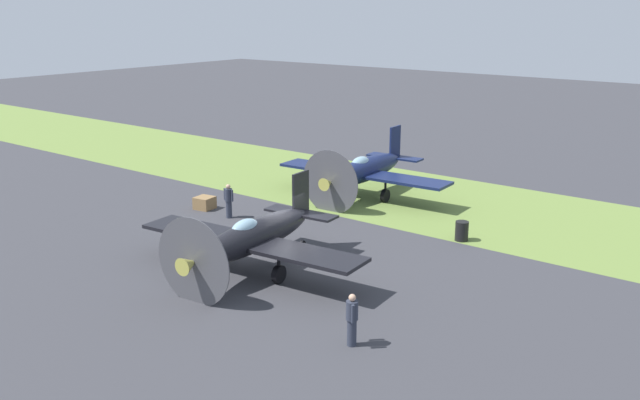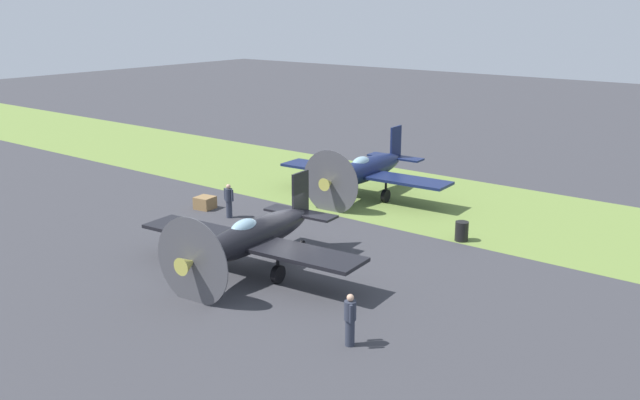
# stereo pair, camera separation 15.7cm
# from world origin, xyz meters

# --- Properties ---
(ground_plane) EXTENTS (160.00, 160.00, 0.00)m
(ground_plane) POSITION_xyz_m (0.00, 0.00, 0.00)
(ground_plane) COLOR #38383D
(grass_verge) EXTENTS (120.00, 11.00, 0.01)m
(grass_verge) POSITION_xyz_m (0.00, -11.41, 0.00)
(grass_verge) COLOR olive
(grass_verge) RESTS_ON ground
(airplane_lead) EXTENTS (10.09, 7.99, 3.58)m
(airplane_lead) POSITION_xyz_m (-0.35, 2.31, 1.50)
(airplane_lead) COLOR black
(airplane_lead) RESTS_ON ground
(airplane_wingman) EXTENTS (10.19, 8.06, 3.63)m
(airplane_wingman) POSITION_xyz_m (2.61, -9.86, 1.52)
(airplane_wingman) COLOR #141E47
(airplane_wingman) RESTS_ON ground
(ground_crew_chief) EXTENTS (0.45, 0.51, 1.73)m
(ground_crew_chief) POSITION_xyz_m (-7.04, 4.98, 0.91)
(ground_crew_chief) COLOR #2D3342
(ground_crew_chief) RESTS_ON ground
(ground_crew_mechanic) EXTENTS (0.63, 0.38, 1.73)m
(ground_crew_mechanic) POSITION_xyz_m (5.69, -2.36, 0.91)
(ground_crew_mechanic) COLOR #2D3342
(ground_crew_mechanic) RESTS_ON ground
(fuel_drum) EXTENTS (0.60, 0.60, 0.90)m
(fuel_drum) POSITION_xyz_m (-5.14, -6.31, 0.45)
(fuel_drum) COLOR black
(fuel_drum) RESTS_ON ground
(supply_crate) EXTENTS (1.02, 1.02, 0.64)m
(supply_crate) POSITION_xyz_m (7.83, -2.71, 0.32)
(supply_crate) COLOR olive
(supply_crate) RESTS_ON ground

